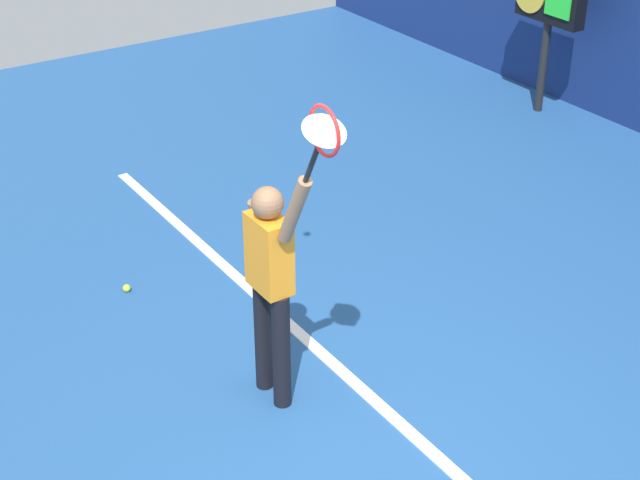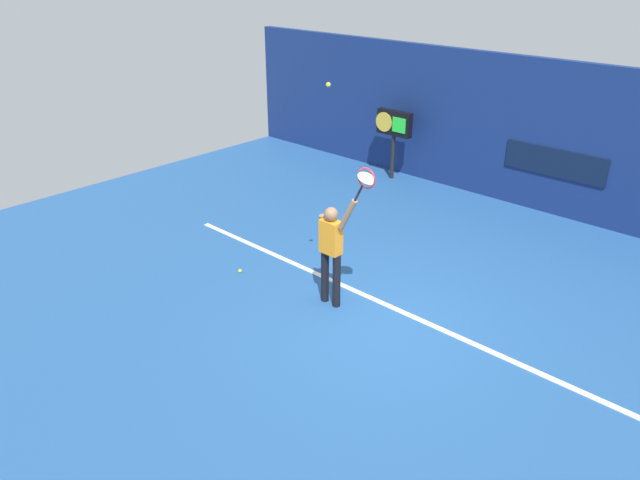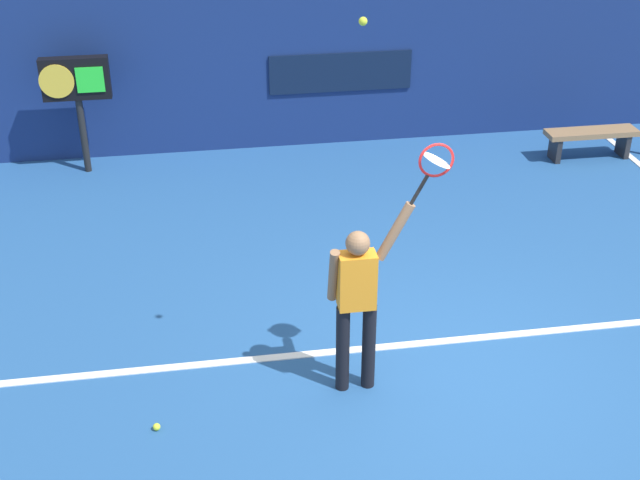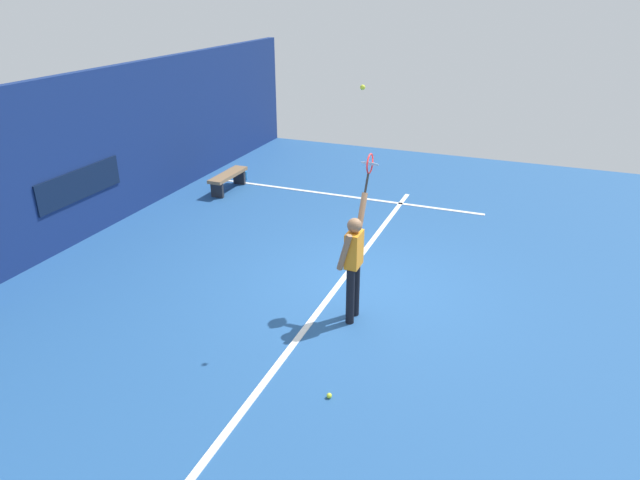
# 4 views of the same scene
# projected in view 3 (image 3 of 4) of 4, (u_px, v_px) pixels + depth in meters

# --- Properties ---
(ground_plane) EXTENTS (18.00, 18.00, 0.00)m
(ground_plane) POSITION_uv_depth(u_px,v_px,m) (447.00, 370.00, 8.49)
(ground_plane) COLOR #23518C
(back_wall) EXTENTS (18.00, 0.20, 3.24)m
(back_wall) POSITION_uv_depth(u_px,v_px,m) (340.00, 40.00, 12.94)
(back_wall) COLOR navy
(back_wall) RESTS_ON ground_plane
(sponsor_banner_center) EXTENTS (2.20, 0.03, 0.60)m
(sponsor_banner_center) POSITION_uv_depth(u_px,v_px,m) (341.00, 72.00, 13.06)
(sponsor_banner_center) COLOR #0C1933
(court_baseline) EXTENTS (10.00, 0.10, 0.01)m
(court_baseline) POSITION_uv_depth(u_px,v_px,m) (434.00, 342.00, 8.88)
(court_baseline) COLOR white
(court_baseline) RESTS_ON ground_plane
(tennis_player) EXTENTS (0.75, 0.31, 1.95)m
(tennis_player) POSITION_uv_depth(u_px,v_px,m) (357.00, 298.00, 7.78)
(tennis_player) COLOR black
(tennis_player) RESTS_ON ground_plane
(tennis_racket) EXTENTS (0.43, 0.27, 0.62)m
(tennis_racket) POSITION_uv_depth(u_px,v_px,m) (434.00, 164.00, 7.24)
(tennis_racket) COLOR black
(tennis_ball) EXTENTS (0.07, 0.07, 0.07)m
(tennis_ball) POSITION_uv_depth(u_px,v_px,m) (363.00, 21.00, 6.49)
(tennis_ball) COLOR #CCE033
(scoreboard_clock) EXTENTS (0.96, 0.20, 1.72)m
(scoreboard_clock) POSITION_uv_depth(u_px,v_px,m) (76.00, 84.00, 12.02)
(scoreboard_clock) COLOR black
(scoreboard_clock) RESTS_ON ground_plane
(court_bench) EXTENTS (1.40, 0.36, 0.45)m
(court_bench) POSITION_uv_depth(u_px,v_px,m) (591.00, 137.00, 12.94)
(court_bench) COLOR olive
(court_bench) RESTS_ON ground_plane
(spare_ball) EXTENTS (0.07, 0.07, 0.07)m
(spare_ball) POSITION_uv_depth(u_px,v_px,m) (157.00, 427.00, 7.70)
(spare_ball) COLOR #CCE033
(spare_ball) RESTS_ON ground_plane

